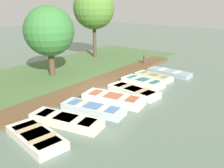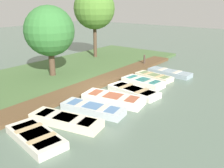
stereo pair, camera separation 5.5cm
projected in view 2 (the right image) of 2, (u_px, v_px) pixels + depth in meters
The scene contains 14 objects.
ground_plane at pixel (109, 91), 14.94m from camera, with size 80.00×80.00×0.00m, color #566B5B.
shore_bank at pixel (54, 75), 17.78m from camera, with size 8.00×24.00×0.19m.
dock_walkway at pixel (91, 85), 15.70m from camera, with size 1.47×19.17×0.21m.
rowboat_0 at pixel (36, 137), 9.58m from camera, with size 2.95×1.65×0.35m.
rowboat_1 at pixel (66, 120), 10.87m from camera, with size 3.45×1.68×0.38m.
rowboat_2 at pixel (93, 109), 12.05m from camera, with size 3.29×1.55×0.37m.
rowboat_3 at pixel (113, 99), 13.17m from camera, with size 3.42×1.77×0.42m.
rowboat_4 at pixel (134, 91), 14.44m from camera, with size 3.25×1.49×0.34m.
rowboat_5 at pixel (143, 82), 15.87m from camera, with size 2.72×1.38×0.42m.
rowboat_6 at pixel (154, 77), 17.18m from camera, with size 2.71×1.29×0.33m.
rowboat_7 at pixel (170, 73), 18.11m from camera, with size 3.19×1.22×0.34m.
mooring_post_far at pixel (144, 60), 20.52m from camera, with size 0.15×0.15×0.94m.
park_tree_left at pixel (49, 31), 16.48m from camera, with size 3.32×3.32×4.90m.
park_tree_center at pixel (94, 9), 21.79m from camera, with size 3.61×3.61×6.29m.
Camera 2 is at (8.68, -11.02, 5.15)m, focal length 40.00 mm.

